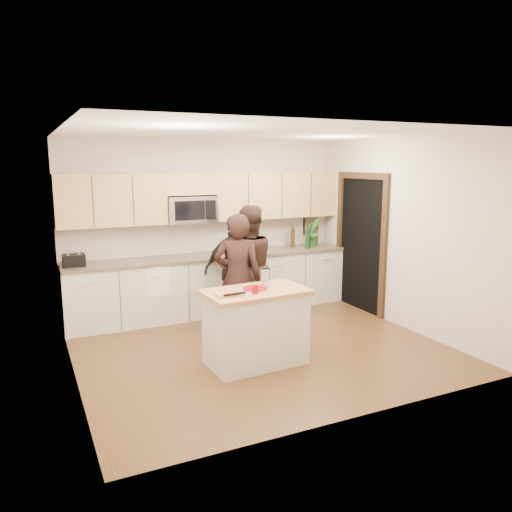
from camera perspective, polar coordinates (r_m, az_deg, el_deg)
name	(u,v)px	position (r m, az deg, el deg)	size (l,w,h in m)	color
floor	(260,347)	(6.55, 0.44, -10.41)	(4.50, 4.50, 0.00)	#54391D
room_shell	(260,214)	(6.15, 0.46, 4.82)	(4.52, 4.02, 2.71)	beige
back_cabinetry	(213,284)	(7.90, -4.89, -3.17)	(4.50, 0.66, 0.94)	beige
upper_cabinetry	(211,196)	(7.84, -5.20, 6.87)	(4.50, 0.33, 0.75)	tan
microwave	(191,209)	(7.70, -7.48, 5.32)	(0.76, 0.41, 0.40)	silver
doorway	(361,238)	(8.15, 11.92, 1.98)	(0.06, 1.25, 2.20)	black
framed_picture	(311,224)	(8.86, 6.27, 3.63)	(0.30, 0.03, 0.38)	black
dish_towel	(156,271)	(7.38, -11.35, -1.71)	(0.34, 0.60, 0.48)	white
island	(256,327)	(5.92, -0.02, -8.09)	(1.24, 0.77, 0.90)	beige
red_plate	(255,288)	(5.83, -0.11, -3.71)	(0.28, 0.28, 0.02)	maroon
box_grater	(265,276)	(5.92, 1.03, -2.31)	(0.09, 0.07, 0.22)	silver
drink_glass	(255,289)	(5.63, -0.12, -3.83)	(0.07, 0.07, 0.10)	maroon
cutting_board	(226,295)	(5.56, -3.41, -4.43)	(0.23, 0.19, 0.02)	#A96F46
tongs	(234,294)	(5.51, -2.48, -4.35)	(0.26, 0.03, 0.02)	black
knife	(231,295)	(5.50, -2.86, -4.46)	(0.20, 0.02, 0.01)	silver
toaster	(74,260)	(7.32, -20.11, -0.46)	(0.30, 0.24, 0.17)	black
bottle_cluster	(308,236)	(8.52, 5.93, 2.24)	(0.65, 0.39, 0.38)	#3C240B
orchid	(313,232)	(8.59, 6.49, 2.79)	(0.27, 0.22, 0.50)	#377830
woman_left	(238,278)	(6.60, -2.08, -2.49)	(0.62, 0.41, 1.71)	black
woman_center	(248,267)	(7.12, -0.96, -1.28)	(0.86, 0.67, 1.77)	black
woman_right	(236,269)	(7.37, -2.30, -1.52)	(0.94, 0.39, 1.60)	black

